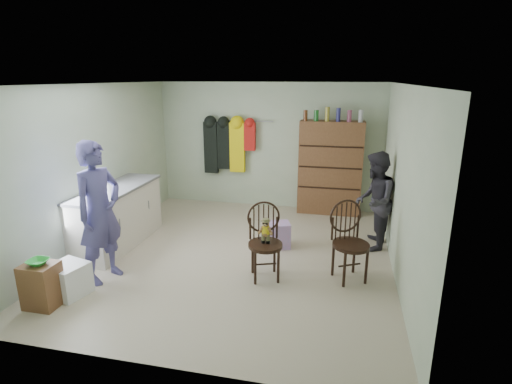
% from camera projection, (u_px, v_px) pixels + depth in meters
% --- Properties ---
extents(ground_plane, '(5.00, 5.00, 0.00)m').
position_uv_depth(ground_plane, '(237.00, 255.00, 6.04)').
color(ground_plane, beige).
rests_on(ground_plane, ground).
extents(room_walls, '(5.00, 5.00, 5.00)m').
position_uv_depth(room_walls, '(245.00, 146.00, 6.10)').
color(room_walls, beige).
rests_on(room_walls, ground).
extents(counter, '(0.64, 1.86, 0.94)m').
position_uv_depth(counter, '(118.00, 216.00, 6.31)').
color(counter, silver).
rests_on(counter, ground).
extents(stool, '(0.37, 0.32, 0.53)m').
position_uv_depth(stool, '(42.00, 285.00, 4.62)').
color(stool, brown).
rests_on(stool, ground).
extents(bowl, '(0.23, 0.23, 0.06)m').
position_uv_depth(bowl, '(38.00, 262.00, 4.54)').
color(bowl, green).
rests_on(bowl, stool).
extents(plastic_tub, '(0.51, 0.49, 0.40)m').
position_uv_depth(plastic_tub, '(69.00, 279.00, 4.90)').
color(plastic_tub, white).
rests_on(plastic_tub, ground).
extents(chair_front, '(0.58, 0.58, 1.02)m').
position_uv_depth(chair_front, '(265.00, 237.00, 5.24)').
color(chair_front, black).
rests_on(chair_front, ground).
extents(chair_far, '(0.64, 0.64, 1.06)m').
position_uv_depth(chair_far, '(349.00, 238.00, 5.21)').
color(chair_far, black).
rests_on(chair_far, ground).
extents(striped_bag, '(0.46, 0.40, 0.40)m').
position_uv_depth(striped_bag, '(277.00, 235.00, 6.27)').
color(striped_bag, pink).
rests_on(striped_bag, ground).
extents(person_left, '(0.61, 0.77, 1.85)m').
position_uv_depth(person_left, '(99.00, 212.00, 5.10)').
color(person_left, '#4B4682').
rests_on(person_left, ground).
extents(person_right, '(0.67, 0.81, 1.53)m').
position_uv_depth(person_right, '(374.00, 201.00, 6.10)').
color(person_right, '#2D2B33').
rests_on(person_right, ground).
extents(dresser, '(1.20, 0.39, 2.06)m').
position_uv_depth(dresser, '(330.00, 168.00, 7.68)').
color(dresser, brown).
rests_on(dresser, ground).
extents(coat_rack, '(1.42, 0.12, 1.09)m').
position_uv_depth(coat_rack, '(227.00, 146.00, 8.10)').
color(coat_rack, '#99999E').
rests_on(coat_rack, ground).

